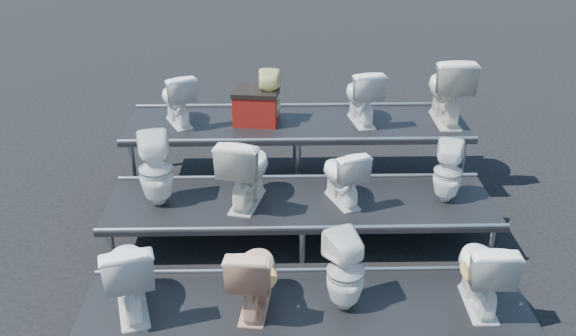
{
  "coord_description": "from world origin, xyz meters",
  "views": [
    {
      "loc": [
        -0.27,
        -6.1,
        3.89
      ],
      "look_at": [
        -0.14,
        0.1,
        0.82
      ],
      "focal_mm": 40.0,
      "sensor_mm": 36.0,
      "label": 1
    }
  ],
  "objects_px": {
    "toilet_0": "(128,273)",
    "toilet_2": "(345,272)",
    "toilet_4": "(156,170)",
    "toilet_3": "(482,270)",
    "toilet_7": "(448,172)",
    "toilet_5": "(246,169)",
    "toilet_9": "(269,97)",
    "toilet_11": "(448,88)",
    "toilet_10": "(362,95)",
    "toilet_8": "(177,98)",
    "toilet_1": "(253,275)",
    "toilet_6": "(342,175)",
    "red_crate": "(256,108)"
  },
  "relations": [
    {
      "from": "toilet_4",
      "to": "toilet_5",
      "type": "relative_size",
      "value": 0.99
    },
    {
      "from": "toilet_8",
      "to": "toilet_10",
      "type": "distance_m",
      "value": 2.26
    },
    {
      "from": "toilet_10",
      "to": "toilet_11",
      "type": "distance_m",
      "value": 1.05
    },
    {
      "from": "toilet_3",
      "to": "toilet_7",
      "type": "distance_m",
      "value": 1.35
    },
    {
      "from": "toilet_6",
      "to": "red_crate",
      "type": "height_order",
      "value": "red_crate"
    },
    {
      "from": "toilet_8",
      "to": "toilet_0",
      "type": "bearing_deg",
      "value": 61.74
    },
    {
      "from": "toilet_0",
      "to": "toilet_3",
      "type": "bearing_deg",
      "value": 163.88
    },
    {
      "from": "toilet_2",
      "to": "toilet_5",
      "type": "height_order",
      "value": "toilet_5"
    },
    {
      "from": "red_crate",
      "to": "toilet_6",
      "type": "bearing_deg",
      "value": -46.79
    },
    {
      "from": "toilet_6",
      "to": "red_crate",
      "type": "bearing_deg",
      "value": -75.67
    },
    {
      "from": "toilet_4",
      "to": "toilet_9",
      "type": "height_order",
      "value": "toilet_9"
    },
    {
      "from": "toilet_10",
      "to": "toilet_8",
      "type": "bearing_deg",
      "value": -9.81
    },
    {
      "from": "toilet_5",
      "to": "toilet_9",
      "type": "xyz_separation_m",
      "value": [
        0.24,
        1.3,
        0.32
      ]
    },
    {
      "from": "toilet_5",
      "to": "toilet_9",
      "type": "relative_size",
      "value": 1.23
    },
    {
      "from": "toilet_10",
      "to": "toilet_9",
      "type": "bearing_deg",
      "value": -9.81
    },
    {
      "from": "toilet_2",
      "to": "toilet_5",
      "type": "relative_size",
      "value": 0.97
    },
    {
      "from": "toilet_8",
      "to": "toilet_9",
      "type": "bearing_deg",
      "value": 155.11
    },
    {
      "from": "toilet_2",
      "to": "toilet_9",
      "type": "xyz_separation_m",
      "value": [
        -0.7,
        2.6,
        0.74
      ]
    },
    {
      "from": "toilet_1",
      "to": "toilet_3",
      "type": "relative_size",
      "value": 0.96
    },
    {
      "from": "toilet_10",
      "to": "toilet_6",
      "type": "bearing_deg",
      "value": 65.14
    },
    {
      "from": "toilet_4",
      "to": "toilet_5",
      "type": "bearing_deg",
      "value": 167.74
    },
    {
      "from": "toilet_4",
      "to": "toilet_8",
      "type": "distance_m",
      "value": 1.34
    },
    {
      "from": "toilet_0",
      "to": "toilet_4",
      "type": "distance_m",
      "value": 1.36
    },
    {
      "from": "toilet_1",
      "to": "toilet_4",
      "type": "xyz_separation_m",
      "value": [
        -1.06,
        1.3,
        0.43
      ]
    },
    {
      "from": "toilet_1",
      "to": "toilet_7",
      "type": "xyz_separation_m",
      "value": [
        2.06,
        1.3,
        0.37
      ]
    },
    {
      "from": "toilet_9",
      "to": "toilet_2",
      "type": "bearing_deg",
      "value": 109.42
    },
    {
      "from": "toilet_0",
      "to": "toilet_5",
      "type": "distance_m",
      "value": 1.71
    },
    {
      "from": "toilet_9",
      "to": "toilet_10",
      "type": "bearing_deg",
      "value": -175.66
    },
    {
      "from": "toilet_0",
      "to": "toilet_3",
      "type": "distance_m",
      "value": 3.23
    },
    {
      "from": "toilet_1",
      "to": "toilet_4",
      "type": "relative_size",
      "value": 0.93
    },
    {
      "from": "toilet_0",
      "to": "toilet_4",
      "type": "height_order",
      "value": "toilet_4"
    },
    {
      "from": "toilet_3",
      "to": "toilet_11",
      "type": "height_order",
      "value": "toilet_11"
    },
    {
      "from": "toilet_6",
      "to": "toilet_10",
      "type": "relative_size",
      "value": 0.92
    },
    {
      "from": "toilet_3",
      "to": "toilet_2",
      "type": "bearing_deg",
      "value": 0.99
    },
    {
      "from": "toilet_4",
      "to": "toilet_2",
      "type": "bearing_deg",
      "value": 133.31
    },
    {
      "from": "toilet_0",
      "to": "toilet_1",
      "type": "bearing_deg",
      "value": 163.88
    },
    {
      "from": "toilet_10",
      "to": "toilet_5",
      "type": "bearing_deg",
      "value": 33.42
    },
    {
      "from": "toilet_7",
      "to": "red_crate",
      "type": "relative_size",
      "value": 1.29
    },
    {
      "from": "toilet_3",
      "to": "toilet_4",
      "type": "bearing_deg",
      "value": -21.42
    },
    {
      "from": "toilet_4",
      "to": "toilet_6",
      "type": "distance_m",
      "value": 1.99
    },
    {
      "from": "toilet_10",
      "to": "toilet_3",
      "type": "bearing_deg",
      "value": 97.65
    },
    {
      "from": "toilet_0",
      "to": "toilet_11",
      "type": "bearing_deg",
      "value": -159.2
    },
    {
      "from": "toilet_1",
      "to": "toilet_3",
      "type": "xyz_separation_m",
      "value": [
        2.09,
        0.0,
        0.01
      ]
    },
    {
      "from": "toilet_0",
      "to": "toilet_2",
      "type": "relative_size",
      "value": 1.04
    },
    {
      "from": "toilet_4",
      "to": "toilet_0",
      "type": "bearing_deg",
      "value": 74.24
    },
    {
      "from": "toilet_9",
      "to": "toilet_11",
      "type": "relative_size",
      "value": 0.77
    },
    {
      "from": "toilet_11",
      "to": "toilet_3",
      "type": "bearing_deg",
      "value": 84.69
    },
    {
      "from": "toilet_0",
      "to": "toilet_9",
      "type": "bearing_deg",
      "value": -132.24
    },
    {
      "from": "toilet_0",
      "to": "toilet_9",
      "type": "distance_m",
      "value": 2.98
    },
    {
      "from": "toilet_0",
      "to": "toilet_8",
      "type": "relative_size",
      "value": 1.24
    }
  ]
}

